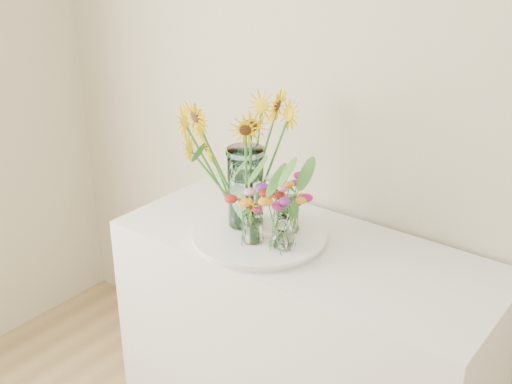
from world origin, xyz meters
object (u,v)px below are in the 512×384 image
mason_jar (246,187)px  small_vase_b (282,233)px  counter (302,348)px  tray (259,237)px  small_vase_c (288,215)px  small_vase_a (253,227)px

mason_jar → small_vase_b: (0.21, -0.07, -0.09)m
counter → tray: 0.49m
tray → mason_jar: (-0.08, 0.03, 0.16)m
mason_jar → small_vase_c: size_ratio=2.30×
tray → small_vase_b: 0.16m
counter → small_vase_a: 0.57m
small_vase_a → small_vase_b: (0.11, 0.02, 0.00)m
small_vase_b → small_vase_c: bearing=116.9°
small_vase_b → small_vase_c: 0.14m
tray → small_vase_b: bearing=-17.3°
tray → small_vase_a: bearing=-71.0°
small_vase_a → small_vase_b: size_ratio=0.94×
tray → mason_jar: bearing=162.0°
tray → small_vase_c: 0.13m
tray → small_vase_b: (0.13, -0.04, 0.08)m
tray → small_vase_a: (0.02, -0.06, 0.07)m
small_vase_c → small_vase_a: bearing=-107.8°
counter → small_vase_c: size_ratio=10.65×
counter → tray: tray is taller
small_vase_a → counter: bearing=45.6°
small_vase_a → small_vase_b: 0.11m
tray → small_vase_b: size_ratio=3.68×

